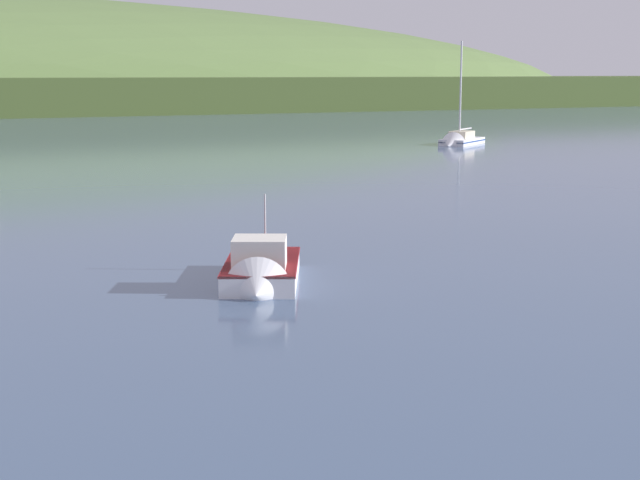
% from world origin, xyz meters
% --- Properties ---
extents(sailboat_midwater_white, '(6.86, 5.49, 10.47)m').
position_xyz_m(sailboat_midwater_white, '(42.31, 78.69, 0.24)').
color(sailboat_midwater_white, white).
rests_on(sailboat_midwater_white, ground).
extents(fishing_boat_moored, '(4.47, 5.61, 3.38)m').
position_xyz_m(fishing_boat_moored, '(0.39, 34.59, 0.34)').
color(fishing_boat_moored, white).
rests_on(fishing_boat_moored, ground).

